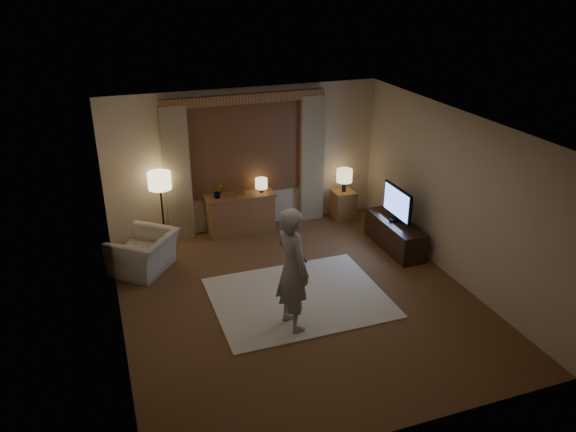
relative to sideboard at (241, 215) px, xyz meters
name	(u,v)px	position (x,y,z in m)	size (l,w,h in m)	color
room	(287,203)	(0.19, -2.00, 0.98)	(5.04, 5.54, 2.64)	brown
rug	(299,297)	(0.20, -2.48, -0.34)	(2.50, 2.00, 0.02)	beige
sideboard	(241,215)	(0.00, 0.00, 0.00)	(1.20, 0.40, 0.70)	brown
picture_frame	(240,192)	(0.00, 0.00, 0.45)	(0.16, 0.02, 0.20)	brown
plant	(218,192)	(-0.40, 0.00, 0.50)	(0.17, 0.13, 0.30)	#999999
table_lamp_sideboard	(261,184)	(0.40, 0.00, 0.55)	(0.22, 0.22, 0.30)	black
floor_lamp	(160,185)	(-1.39, -0.05, 0.78)	(0.39, 0.39, 1.34)	black
armchair	(144,253)	(-1.83, -0.87, -0.04)	(0.96, 0.84, 0.63)	#BFB39D
side_table	(343,205)	(2.02, -0.05, -0.07)	(0.40, 0.40, 0.56)	brown
table_lamp_side	(344,176)	(2.02, -0.05, 0.52)	(0.30, 0.30, 0.44)	black
tv_stand	(395,235)	(2.34, -1.50, -0.10)	(0.45, 1.40, 0.50)	black
tv	(397,203)	(2.34, -1.50, 0.49)	(0.21, 0.85, 0.61)	black
person	(293,269)	(-0.13, -3.11, 0.53)	(0.63, 0.41, 1.72)	#B4AFA6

